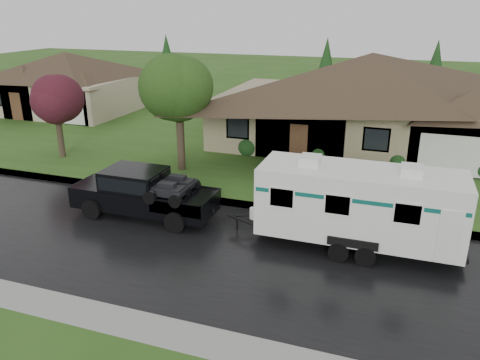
% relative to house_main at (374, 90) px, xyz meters
% --- Properties ---
extents(ground, '(140.00, 140.00, 0.00)m').
position_rel_house_main_xyz_m(ground, '(-2.29, -13.84, -3.59)').
color(ground, '#2D5119').
rests_on(ground, ground).
extents(road, '(140.00, 8.00, 0.01)m').
position_rel_house_main_xyz_m(road, '(-2.29, -15.84, -3.59)').
color(road, black).
rests_on(road, ground).
extents(curb, '(140.00, 0.50, 0.15)m').
position_rel_house_main_xyz_m(curb, '(-2.29, -11.59, -3.52)').
color(curb, gray).
rests_on(curb, ground).
extents(lawn, '(140.00, 26.00, 0.15)m').
position_rel_house_main_xyz_m(lawn, '(-2.29, 1.16, -3.52)').
color(lawn, '#2D5119').
rests_on(lawn, ground).
extents(house_main, '(19.44, 10.80, 6.90)m').
position_rel_house_main_xyz_m(house_main, '(0.00, 0.00, 0.00)').
color(house_main, tan).
rests_on(house_main, lawn).
extents(house_far, '(10.80, 8.64, 5.80)m').
position_rel_house_main_xyz_m(house_far, '(-24.07, 2.02, -0.62)').
color(house_far, '#C3B091').
rests_on(house_far, lawn).
extents(tree_left_green, '(3.55, 3.55, 5.88)m').
position_rel_house_main_xyz_m(tree_left_green, '(-9.09, -8.28, 0.64)').
color(tree_left_green, '#382B1E').
rests_on(tree_left_green, lawn).
extents(tree_red, '(2.79, 2.79, 4.62)m').
position_rel_house_main_xyz_m(tree_red, '(-16.63, -8.50, -0.24)').
color(tree_red, '#382B1E').
rests_on(tree_red, lawn).
extents(shrub_row, '(13.60, 1.00, 1.00)m').
position_rel_house_main_xyz_m(shrub_row, '(-0.29, -4.54, -2.94)').
color(shrub_row, '#143814').
rests_on(shrub_row, lawn).
extents(pickup_truck, '(6.04, 2.29, 2.01)m').
position_rel_house_main_xyz_m(pickup_truck, '(-8.20, -13.90, -2.51)').
color(pickup_truck, black).
rests_on(pickup_truck, ground).
extents(travel_trailer, '(7.45, 2.62, 3.34)m').
position_rel_house_main_xyz_m(travel_trailer, '(0.61, -13.90, -1.82)').
color(travel_trailer, white).
rests_on(travel_trailer, ground).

